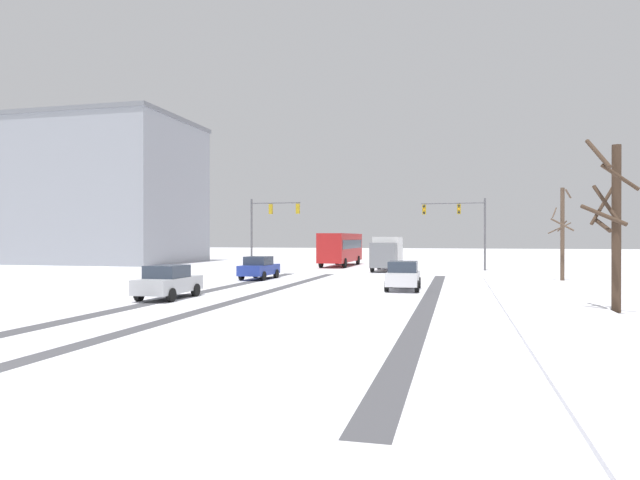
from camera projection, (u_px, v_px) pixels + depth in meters
ground_plane at (45, 384)px, 11.14m from camera, size 300.00×300.00×0.00m
wheel_track_left_lane at (187, 295)px, 28.31m from camera, size 0.90×36.00×0.01m
wheel_track_right_lane at (428, 302)px, 25.42m from camera, size 0.77×36.00×0.01m
wheel_track_center at (249, 297)px, 27.51m from camera, size 0.74×36.00×0.01m
sidewalk_kerb_right at (554, 308)px, 22.62m from camera, size 4.00×36.00×0.12m
traffic_signal_far_right at (462, 219)px, 50.66m from camera, size 5.77×0.52×6.50m
traffic_signal_far_left at (268, 220)px, 50.80m from camera, size 4.79×0.46×6.50m
car_blue_lead at (259, 268)px, 39.50m from camera, size 1.92×4.15×1.62m
car_white_second at (403, 275)px, 31.26m from camera, size 1.93×4.15×1.62m
car_silver_third at (168, 282)px, 26.76m from camera, size 1.89×4.13×1.62m
bus_oncoming at (341, 247)px, 58.40m from camera, size 2.74×11.02×3.38m
box_truck_delivery at (387, 252)px, 49.88m from camera, size 2.36×7.42×3.02m
bare_tree_sidewalk_mid at (614, 220)px, 21.80m from camera, size 1.99×2.31×6.90m
bare_tree_sidewalk_far at (562, 232)px, 38.30m from camera, size 1.59×1.76×6.38m
office_building_far_left_block at (88, 192)px, 66.69m from camera, size 24.53×15.83×16.77m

